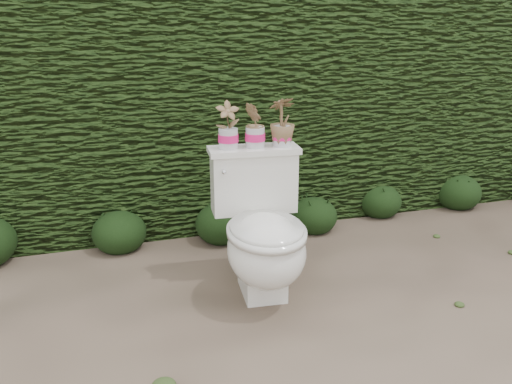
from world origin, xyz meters
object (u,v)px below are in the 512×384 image
object	(u,v)px
potted_plant_left	(228,126)
potted_plant_center	(255,126)
potted_plant_right	(282,123)
toilet	(263,235)

from	to	relation	value
potted_plant_left	potted_plant_center	distance (m)	0.15
potted_plant_left	potted_plant_right	world-z (taller)	potted_plant_right
potted_plant_center	potted_plant_right	xyz separation A→B (m)	(0.15, -0.01, 0.01)
potted_plant_center	toilet	bearing A→B (deg)	5.55
toilet	potted_plant_left	xyz separation A→B (m)	(-0.12, 0.25, 0.54)
toilet	potted_plant_left	distance (m)	0.61
potted_plant_center	potted_plant_right	world-z (taller)	potted_plant_right
potted_plant_left	potted_plant_right	bearing A→B (deg)	-2.80
potted_plant_center	potted_plant_right	distance (m)	0.15
toilet	potted_plant_right	distance (m)	0.62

